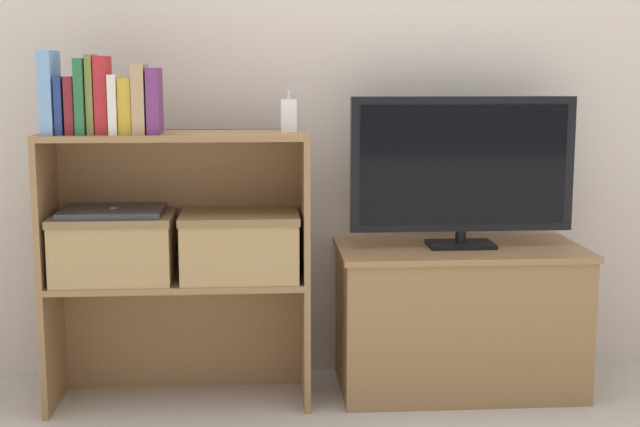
# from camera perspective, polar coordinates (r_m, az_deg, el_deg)

# --- Properties ---
(ground_plane) EXTENTS (16.00, 16.00, 0.00)m
(ground_plane) POSITION_cam_1_polar(r_m,az_deg,el_deg) (2.92, 0.22, -12.70)
(ground_plane) COLOR #BCB2A3
(wall_back) EXTENTS (10.00, 0.05, 2.40)m
(wall_back) POSITION_cam_1_polar(r_m,az_deg,el_deg) (3.15, -0.39, 11.23)
(wall_back) COLOR beige
(wall_back) RESTS_ON ground_plane
(tv_stand) EXTENTS (0.83, 0.43, 0.50)m
(tv_stand) POSITION_cam_1_polar(r_m,az_deg,el_deg) (3.10, 8.86, -6.61)
(tv_stand) COLOR olive
(tv_stand) RESTS_ON ground_plane
(tv) EXTENTS (0.75, 0.14, 0.50)m
(tv) POSITION_cam_1_polar(r_m,az_deg,el_deg) (3.00, 9.11, 2.93)
(tv) COLOR black
(tv) RESTS_ON tv_stand
(bookshelf_lower_tier) EXTENTS (0.84, 0.31, 0.42)m
(bookshelf_lower_tier) POSITION_cam_1_polar(r_m,az_deg,el_deg) (3.03, -8.87, -6.59)
(bookshelf_lower_tier) COLOR olive
(bookshelf_lower_tier) RESTS_ON ground_plane
(bookshelf_upper_tier) EXTENTS (0.84, 0.31, 0.47)m
(bookshelf_upper_tier) POSITION_cam_1_polar(r_m,az_deg,el_deg) (2.95, -9.07, 1.83)
(bookshelf_upper_tier) COLOR olive
(bookshelf_upper_tier) RESTS_ON bookshelf_lower_tier
(book_skyblue) EXTENTS (0.04, 0.16, 0.25)m
(book_skyblue) POSITION_cam_1_polar(r_m,az_deg,el_deg) (2.87, -16.90, 7.41)
(book_skyblue) COLOR #709ECC
(book_skyblue) RESTS_ON bookshelf_upper_tier
(book_navy) EXTENTS (0.02, 0.14, 0.18)m
(book_navy) POSITION_cam_1_polar(r_m,az_deg,el_deg) (2.87, -16.17, 6.66)
(book_navy) COLOR navy
(book_navy) RESTS_ON bookshelf_upper_tier
(book_maroon) EXTENTS (0.03, 0.13, 0.18)m
(book_maroon) POSITION_cam_1_polar(r_m,az_deg,el_deg) (2.86, -15.56, 6.68)
(book_maroon) COLOR maroon
(book_maroon) RESTS_ON bookshelf_upper_tier
(book_forest) EXTENTS (0.03, 0.15, 0.23)m
(book_forest) POSITION_cam_1_polar(r_m,az_deg,el_deg) (2.85, -14.94, 7.25)
(book_forest) COLOR #286638
(book_forest) RESTS_ON bookshelf_upper_tier
(book_olive) EXTENTS (0.02, 0.12, 0.24)m
(book_olive) POSITION_cam_1_polar(r_m,az_deg,el_deg) (2.85, -14.37, 7.38)
(book_olive) COLOR olive
(book_olive) RESTS_ON bookshelf_upper_tier
(book_crimson) EXTENTS (0.04, 0.12, 0.24)m
(book_crimson) POSITION_cam_1_polar(r_m,az_deg,el_deg) (2.84, -13.70, 7.36)
(book_crimson) COLOR #B22328
(book_crimson) RESTS_ON bookshelf_upper_tier
(book_ivory) EXTENTS (0.03, 0.16, 0.18)m
(book_ivory) POSITION_cam_1_polar(r_m,az_deg,el_deg) (2.84, -12.96, 6.82)
(book_ivory) COLOR silver
(book_ivory) RESTS_ON bookshelf_upper_tier
(book_mustard) EXTENTS (0.04, 0.13, 0.17)m
(book_mustard) POSITION_cam_1_polar(r_m,az_deg,el_deg) (2.83, -12.26, 6.74)
(book_mustard) COLOR gold
(book_mustard) RESTS_ON bookshelf_upper_tier
(book_tan) EXTENTS (0.04, 0.15, 0.21)m
(book_tan) POSITION_cam_1_polar(r_m,az_deg,el_deg) (2.83, -11.43, 7.20)
(book_tan) COLOR tan
(book_tan) RESTS_ON bookshelf_upper_tier
(book_plum) EXTENTS (0.04, 0.14, 0.20)m
(book_plum) POSITION_cam_1_polar(r_m,az_deg,el_deg) (2.82, -10.54, 7.09)
(book_plum) COLOR #6B2D66
(book_plum) RESTS_ON bookshelf_upper_tier
(baby_monitor) EXTENTS (0.05, 0.03, 0.13)m
(baby_monitor) POSITION_cam_1_polar(r_m,az_deg,el_deg) (2.86, -2.01, 6.29)
(baby_monitor) COLOR white
(baby_monitor) RESTS_ON bookshelf_upper_tier
(storage_basket_left) EXTENTS (0.38, 0.28, 0.21)m
(storage_basket_left) POSITION_cam_1_polar(r_m,az_deg,el_deg) (2.93, -13.03, -1.92)
(storage_basket_left) COLOR tan
(storage_basket_left) RESTS_ON bookshelf_lower_tier
(storage_basket_right) EXTENTS (0.38, 0.28, 0.21)m
(storage_basket_right) POSITION_cam_1_polar(r_m,az_deg,el_deg) (2.89, -5.14, -1.85)
(storage_basket_right) COLOR tan
(storage_basket_right) RESTS_ON bookshelf_lower_tier
(laptop) EXTENTS (0.32, 0.25, 0.02)m
(laptop) POSITION_cam_1_polar(r_m,az_deg,el_deg) (2.91, -13.11, 0.14)
(laptop) COLOR #2D2D33
(laptop) RESTS_ON storage_basket_left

